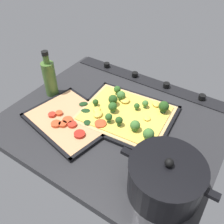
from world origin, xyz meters
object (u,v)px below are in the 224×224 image
Objects in this scene: veggie_pizza_back at (71,119)px; baking_tray_back at (71,120)px; broccoli_pizza at (127,113)px; cooking_pot at (165,179)px; baking_tray_front at (125,116)px; oil_bottle at (50,78)px.

baking_tray_back is at bearing -21.67° from veggie_pizza_back.
broccoli_pizza is 33.25cm from cooking_pot.
cooking_pot is at bearing 168.90° from baking_tray_back.
broccoli_pizza is at bearing -139.30° from veggie_pizza_back.
baking_tray_front is 20.78cm from veggie_pizza_back.
veggie_pizza_back reaches higher than baking_tray_front.
cooking_pot reaches higher than broccoli_pizza.
baking_tray_back is 0.88cm from veggie_pizza_back.
baking_tray_back is at bearing 40.17° from baking_tray_front.
cooking_pot is at bearing 139.45° from baking_tray_front.
broccoli_pizza is 0.98× the size of baking_tray_back.
cooking_pot is (-25.31, 21.66, 5.54)cm from baking_tray_front.
baking_tray_front is 1.07× the size of broccoli_pizza.
oil_bottle reaches higher than cooking_pot.
veggie_pizza_back is (15.58, 13.73, 0.74)cm from baking_tray_front.
baking_tray_back is 1.09× the size of veggie_pizza_back.
baking_tray_front is 1.36× the size of cooking_pot.
cooking_pot reaches higher than baking_tray_back.
baking_tray_front is 21.00cm from baking_tray_back.
baking_tray_back is 1.29× the size of cooking_pot.
veggie_pizza_back reaches higher than baking_tray_back.
oil_bottle reaches higher than baking_tray_front.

